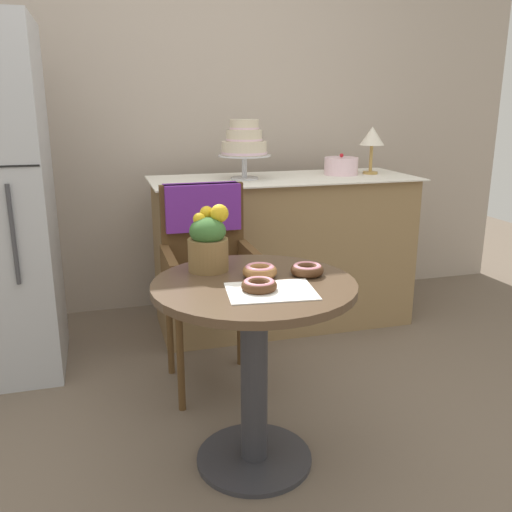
{
  "coord_description": "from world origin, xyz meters",
  "views": [
    {
      "loc": [
        -0.49,
        -1.75,
        1.32
      ],
      "look_at": [
        0.05,
        0.15,
        0.77
      ],
      "focal_mm": 38.54,
      "sensor_mm": 36.0,
      "label": 1
    }
  ],
  "objects_px": {
    "donut_side": "(307,269)",
    "tiered_cake_stand": "(244,143)",
    "wicker_chair": "(207,253)",
    "donut_mid": "(260,270)",
    "donut_front": "(259,285)",
    "table_lamp": "(372,138)",
    "round_layer_cake": "(341,166)",
    "cafe_table": "(254,338)",
    "flower_vase": "(208,241)"
  },
  "relations": [
    {
      "from": "donut_front",
      "to": "donut_side",
      "type": "height_order",
      "value": "donut_side"
    },
    {
      "from": "donut_front",
      "to": "table_lamp",
      "type": "xyz_separation_m",
      "value": [
        1.13,
        1.41,
        0.38
      ]
    },
    {
      "from": "round_layer_cake",
      "to": "table_lamp",
      "type": "bearing_deg",
      "value": -5.59
    },
    {
      "from": "donut_front",
      "to": "tiered_cake_stand",
      "type": "bearing_deg",
      "value": 77.09
    },
    {
      "from": "donut_front",
      "to": "round_layer_cake",
      "type": "xyz_separation_m",
      "value": [
        0.94,
        1.43,
        0.21
      ]
    },
    {
      "from": "tiered_cake_stand",
      "to": "donut_mid",
      "type": "bearing_deg",
      "value": -102.4
    },
    {
      "from": "donut_side",
      "to": "tiered_cake_stand",
      "type": "relative_size",
      "value": 0.36
    },
    {
      "from": "flower_vase",
      "to": "table_lamp",
      "type": "distance_m",
      "value": 1.7
    },
    {
      "from": "round_layer_cake",
      "to": "wicker_chair",
      "type": "bearing_deg",
      "value": -147.04
    },
    {
      "from": "cafe_table",
      "to": "wicker_chair",
      "type": "bearing_deg",
      "value": 92.48
    },
    {
      "from": "donut_mid",
      "to": "table_lamp",
      "type": "xyz_separation_m",
      "value": [
        1.08,
        1.27,
        0.37
      ]
    },
    {
      "from": "cafe_table",
      "to": "round_layer_cake",
      "type": "relative_size",
      "value": 3.54
    },
    {
      "from": "round_layer_cake",
      "to": "table_lamp",
      "type": "height_order",
      "value": "table_lamp"
    },
    {
      "from": "round_layer_cake",
      "to": "donut_side",
      "type": "bearing_deg",
      "value": -118.82
    },
    {
      "from": "wicker_chair",
      "to": "round_layer_cake",
      "type": "bearing_deg",
      "value": 30.47
    },
    {
      "from": "flower_vase",
      "to": "tiered_cake_stand",
      "type": "height_order",
      "value": "tiered_cake_stand"
    },
    {
      "from": "donut_front",
      "to": "table_lamp",
      "type": "height_order",
      "value": "table_lamp"
    },
    {
      "from": "tiered_cake_stand",
      "to": "table_lamp",
      "type": "xyz_separation_m",
      "value": [
        0.81,
        0.02,
        0.01
      ]
    },
    {
      "from": "cafe_table",
      "to": "round_layer_cake",
      "type": "xyz_separation_m",
      "value": [
        0.93,
        1.34,
        0.44
      ]
    },
    {
      "from": "tiered_cake_stand",
      "to": "table_lamp",
      "type": "height_order",
      "value": "tiered_cake_stand"
    },
    {
      "from": "wicker_chair",
      "to": "donut_mid",
      "type": "bearing_deg",
      "value": -86.73
    },
    {
      "from": "donut_front",
      "to": "wicker_chair",
      "type": "bearing_deg",
      "value": 91.55
    },
    {
      "from": "cafe_table",
      "to": "donut_front",
      "type": "height_order",
      "value": "donut_front"
    },
    {
      "from": "donut_front",
      "to": "tiered_cake_stand",
      "type": "xyz_separation_m",
      "value": [
        0.32,
        1.39,
        0.36
      ]
    },
    {
      "from": "donut_mid",
      "to": "round_layer_cake",
      "type": "relative_size",
      "value": 0.61
    },
    {
      "from": "wicker_chair",
      "to": "donut_front",
      "type": "xyz_separation_m",
      "value": [
        0.02,
        -0.81,
        0.1
      ]
    },
    {
      "from": "cafe_table",
      "to": "donut_mid",
      "type": "bearing_deg",
      "value": 55.19
    },
    {
      "from": "cafe_table",
      "to": "donut_mid",
      "type": "distance_m",
      "value": 0.24
    },
    {
      "from": "donut_side",
      "to": "tiered_cake_stand",
      "type": "height_order",
      "value": "tiered_cake_stand"
    },
    {
      "from": "donut_front",
      "to": "tiered_cake_stand",
      "type": "distance_m",
      "value": 1.48
    },
    {
      "from": "donut_front",
      "to": "table_lamp",
      "type": "distance_m",
      "value": 1.84
    },
    {
      "from": "cafe_table",
      "to": "tiered_cake_stand",
      "type": "height_order",
      "value": "tiered_cake_stand"
    },
    {
      "from": "donut_front",
      "to": "flower_vase",
      "type": "xyz_separation_m",
      "value": [
        -0.11,
        0.28,
        0.09
      ]
    },
    {
      "from": "donut_front",
      "to": "round_layer_cake",
      "type": "relative_size",
      "value": 0.59
    },
    {
      "from": "cafe_table",
      "to": "wicker_chair",
      "type": "xyz_separation_m",
      "value": [
        -0.03,
        0.71,
        0.13
      ]
    },
    {
      "from": "wicker_chair",
      "to": "round_layer_cake",
      "type": "height_order",
      "value": "round_layer_cake"
    },
    {
      "from": "flower_vase",
      "to": "cafe_table",
      "type": "bearing_deg",
      "value": -56.1
    },
    {
      "from": "wicker_chair",
      "to": "flower_vase",
      "type": "xyz_separation_m",
      "value": [
        -0.09,
        -0.53,
        0.19
      ]
    },
    {
      "from": "donut_mid",
      "to": "wicker_chair",
      "type": "bearing_deg",
      "value": 95.76
    },
    {
      "from": "tiered_cake_stand",
      "to": "table_lamp",
      "type": "relative_size",
      "value": 1.17
    },
    {
      "from": "wicker_chair",
      "to": "donut_side",
      "type": "height_order",
      "value": "wicker_chair"
    },
    {
      "from": "donut_front",
      "to": "round_layer_cake",
      "type": "bearing_deg",
      "value": 56.76
    },
    {
      "from": "donut_mid",
      "to": "round_layer_cake",
      "type": "height_order",
      "value": "round_layer_cake"
    },
    {
      "from": "wicker_chair",
      "to": "table_lamp",
      "type": "relative_size",
      "value": 3.35
    },
    {
      "from": "wicker_chair",
      "to": "donut_mid",
      "type": "relative_size",
      "value": 7.64
    },
    {
      "from": "table_lamp",
      "to": "round_layer_cake",
      "type": "bearing_deg",
      "value": 174.41
    },
    {
      "from": "donut_mid",
      "to": "donut_side",
      "type": "distance_m",
      "value": 0.17
    },
    {
      "from": "cafe_table",
      "to": "donut_mid",
      "type": "height_order",
      "value": "donut_mid"
    },
    {
      "from": "round_layer_cake",
      "to": "flower_vase",
      "type": "bearing_deg",
      "value": -132.37
    },
    {
      "from": "cafe_table",
      "to": "table_lamp",
      "type": "height_order",
      "value": "table_lamp"
    }
  ]
}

